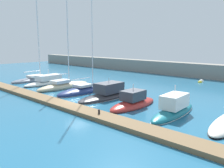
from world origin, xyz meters
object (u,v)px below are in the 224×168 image
Objects in this scene: sailboat_navy_fourth at (86,90)px; motorboat_red_sixth at (133,103)px; mooring_buoy_yellow at (200,83)px; sailboat_slate_nearest at (36,79)px; motorboat_white_second at (49,81)px; mooring_buoy_white at (201,82)px; dock_bollard at (99,112)px; motorboat_charcoal_fifth at (109,93)px; motorboat_teal_seventh at (174,109)px; sailboat_sand_third at (64,86)px.

motorboat_red_sixth is at bearing -101.22° from sailboat_navy_fourth.
sailboat_slate_nearest is at bearing -140.63° from mooring_buoy_yellow.
motorboat_white_second is 11.37× the size of mooring_buoy_white.
dock_bollard is (25.06, -7.26, 0.24)m from sailboat_slate_nearest.
dock_bollard is at bearing -143.15° from motorboat_charcoal_fifth.
mooring_buoy_yellow is at bearing -26.46° from sailboat_navy_fourth.
motorboat_white_second reaches higher than mooring_buoy_yellow.
mooring_buoy_white is at bearing 12.19° from motorboat_teal_seventh.
sailboat_navy_fourth is at bearing 87.40° from motorboat_charcoal_fifth.
motorboat_red_sixth reaches higher than motorboat_charcoal_fifth.
mooring_buoy_yellow is (23.53, 19.31, -0.37)m from sailboat_slate_nearest.
sailboat_slate_nearest is 9.89m from sailboat_sand_third.
mooring_buoy_white is at bearing 93.53° from dock_bollard.
motorboat_red_sixth reaches higher than mooring_buoy_white.
sailboat_sand_third is at bearing -124.36° from mooring_buoy_yellow.
sailboat_navy_fourth reaches higher than motorboat_red_sixth.
mooring_buoy_yellow is (-6.20, 20.66, -0.59)m from motorboat_teal_seventh.
motorboat_charcoal_fifth is (9.80, 0.36, 0.11)m from sailboat_sand_third.
mooring_buoy_white is at bearing -24.96° from sailboat_navy_fourth.
sailboat_sand_third is at bearing -97.77° from motorboat_white_second.
motorboat_charcoal_fifth is 8.80m from dock_bollard.
mooring_buoy_yellow is 26.62m from dock_bollard.
sailboat_slate_nearest reaches higher than motorboat_white_second.
sailboat_sand_third is 21.48× the size of mooring_buoy_yellow.
dock_bollard is (-4.67, -5.90, 0.03)m from motorboat_teal_seventh.
sailboat_navy_fourth is 2.49× the size of motorboat_teal_seventh.
motorboat_white_second is at bearing -96.52° from sailboat_slate_nearest.
sailboat_sand_third reaches higher than motorboat_red_sixth.
motorboat_red_sixth is 22.13m from mooring_buoy_white.
motorboat_white_second is 0.62× the size of sailboat_sand_third.
sailboat_slate_nearest is 30.44m from mooring_buoy_yellow.
mooring_buoy_white is (23.36, 20.35, -0.37)m from sailboat_slate_nearest.
sailboat_navy_fourth is at bearing -88.28° from sailboat_sand_third.
sailboat_slate_nearest is 2.04× the size of motorboat_white_second.
dock_bollard is (10.24, -7.09, 0.33)m from sailboat_navy_fourth.
dock_bollard is at bearing -179.59° from motorboat_red_sixth.
motorboat_white_second is 21.89× the size of dock_bollard.
motorboat_charcoal_fifth is 12.39× the size of mooring_buoy_white.
dock_bollard is at bearing -86.71° from mooring_buoy_yellow.
motorboat_white_second is 4.96m from sailboat_sand_third.
motorboat_red_sixth is (24.87, -1.73, 0.05)m from sailboat_slate_nearest.
sailboat_sand_third is 35.38× the size of dock_bollard.
motorboat_charcoal_fifth is at bearing -91.95° from sailboat_sand_third.
motorboat_red_sixth is 5.53m from dock_bollard.
sailboat_slate_nearest is 30.98m from mooring_buoy_white.
motorboat_red_sixth is at bearing -86.36° from mooring_buoy_yellow.
motorboat_white_second is 27.02m from mooring_buoy_yellow.
motorboat_red_sixth reaches higher than motorboat_white_second.
sailboat_navy_fourth reaches higher than sailboat_slate_nearest.
motorboat_teal_seventh is (29.73, -1.35, 0.21)m from sailboat_slate_nearest.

